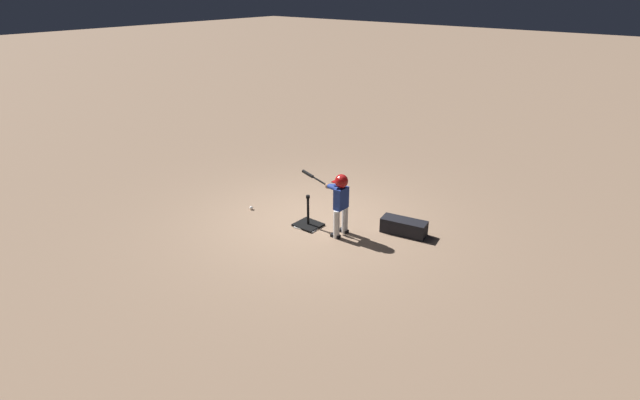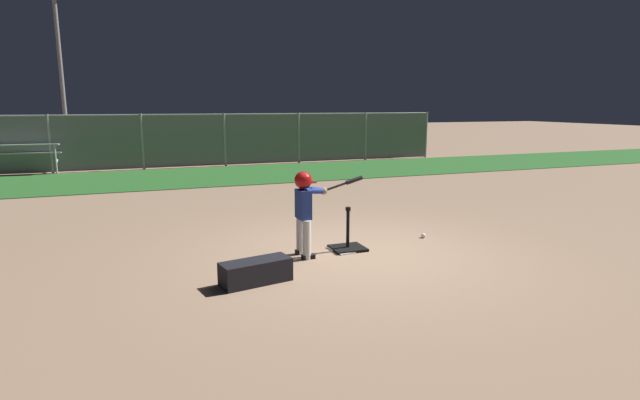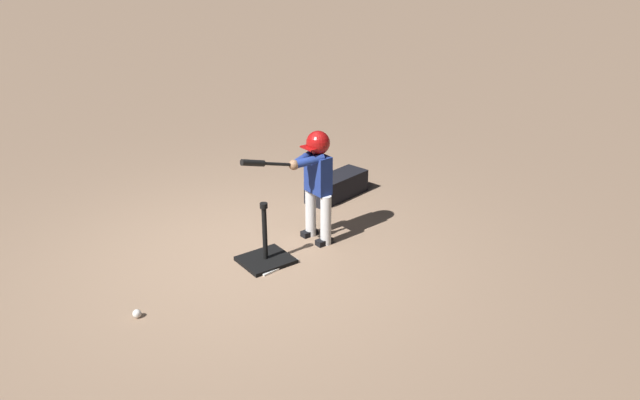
{
  "view_description": "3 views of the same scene",
  "coord_description": "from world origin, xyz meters",
  "views": [
    {
      "loc": [
        -5.77,
        6.74,
        4.33
      ],
      "look_at": [
        -0.39,
        0.2,
        0.61
      ],
      "focal_mm": 28.0,
      "sensor_mm": 36.0,
      "label": 1
    },
    {
      "loc": [
        -2.98,
        -6.22,
        2.09
      ],
      "look_at": [
        -0.64,
        0.01,
        0.82
      ],
      "focal_mm": 28.0,
      "sensor_mm": 36.0,
      "label": 2
    },
    {
      "loc": [
        2.68,
        4.95,
        3.02
      ],
      "look_at": [
        -0.68,
        0.39,
        0.58
      ],
      "focal_mm": 35.0,
      "sensor_mm": 36.0,
      "label": 3
    }
  ],
  "objects": [
    {
      "name": "equipment_bag",
      "position": [
        -1.71,
        -0.65,
        0.14
      ],
      "size": [
        0.89,
        0.48,
        0.28
      ],
      "primitive_type": "cube",
      "rotation": [
        0.0,
        0.0,
        0.2
      ],
      "color": "black",
      "rests_on": "ground_plane"
    },
    {
      "name": "ground_plane",
      "position": [
        0.0,
        0.0,
        0.0
      ],
      "size": [
        90.0,
        90.0,
        0.0
      ],
      "primitive_type": "plane",
      "color": "#93755B"
    },
    {
      "name": "batting_tee",
      "position": [
        -0.12,
        0.24,
        0.07
      ],
      "size": [
        0.48,
        0.44,
        0.64
      ],
      "color": "black",
      "rests_on": "ground_plane"
    },
    {
      "name": "baseball",
      "position": [
        1.27,
        0.42,
        0.04
      ],
      "size": [
        0.07,
        0.07,
        0.07
      ],
      "primitive_type": "sphere",
      "color": "white",
      "rests_on": "ground_plane"
    },
    {
      "name": "home_plate",
      "position": [
        -0.15,
        0.23,
        0.01
      ],
      "size": [
        0.5,
        0.5,
        0.02
      ],
      "primitive_type": "cube",
      "rotation": [
        0.0,
        0.0,
        0.14
      ],
      "color": "white",
      "rests_on": "ground_plane"
    },
    {
      "name": "batter_child",
      "position": [
        -0.8,
        0.15,
        0.76
      ],
      "size": [
        1.02,
        0.38,
        1.2
      ],
      "color": "silver",
      "rests_on": "ground_plane"
    }
  ]
}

